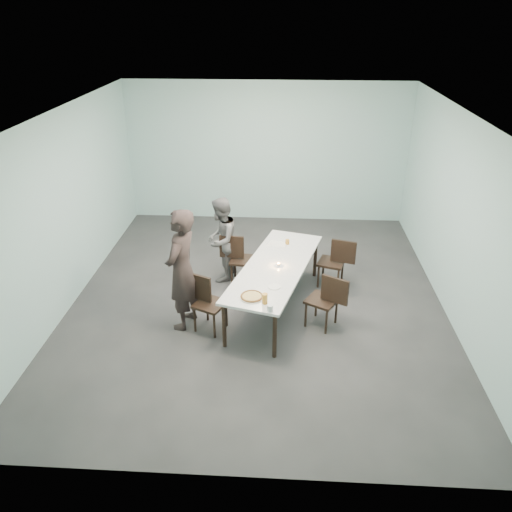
# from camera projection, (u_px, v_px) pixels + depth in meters

# --- Properties ---
(ground) EXTENTS (7.00, 7.00, 0.00)m
(ground) POSITION_uv_depth(u_px,v_px,m) (257.00, 298.00, 8.27)
(ground) COLOR #333335
(ground) RESTS_ON ground
(room_shell) EXTENTS (6.02, 7.02, 3.01)m
(room_shell) POSITION_uv_depth(u_px,v_px,m) (258.00, 181.00, 7.36)
(room_shell) COLOR #A8D3D4
(room_shell) RESTS_ON ground
(table) EXTENTS (1.57, 2.75, 0.75)m
(table) POSITION_uv_depth(u_px,v_px,m) (275.00, 269.00, 7.73)
(table) COLOR white
(table) RESTS_ON ground
(chair_near_left) EXTENTS (0.65, 0.56, 0.87)m
(chair_near_left) POSITION_uv_depth(u_px,v_px,m) (205.00, 299.00, 7.32)
(chair_near_left) COLOR black
(chair_near_left) RESTS_ON ground
(chair_far_left) EXTENTS (0.63, 0.45, 0.87)m
(chair_far_left) POSITION_uv_depth(u_px,v_px,m) (238.00, 256.00, 8.55)
(chair_far_left) COLOR black
(chair_far_left) RESTS_ON ground
(chair_near_right) EXTENTS (0.64, 0.57, 0.87)m
(chair_near_right) POSITION_uv_depth(u_px,v_px,m) (327.00, 298.00, 7.34)
(chair_near_right) COLOR black
(chair_near_right) RESTS_ON ground
(chair_far_right) EXTENTS (0.65, 0.53, 0.87)m
(chair_far_right) POSITION_uv_depth(u_px,v_px,m) (336.00, 259.00, 8.44)
(chair_far_right) COLOR black
(chair_far_right) RESTS_ON ground
(diner_near) EXTENTS (0.60, 0.77, 1.87)m
(diner_near) POSITION_uv_depth(u_px,v_px,m) (182.00, 270.00, 7.20)
(diner_near) COLOR black
(diner_near) RESTS_ON ground
(diner_far) EXTENTS (0.72, 0.84, 1.49)m
(diner_far) POSITION_uv_depth(u_px,v_px,m) (221.00, 240.00, 8.57)
(diner_far) COLOR slate
(diner_far) RESTS_ON ground
(pizza) EXTENTS (0.34, 0.34, 0.04)m
(pizza) POSITION_uv_depth(u_px,v_px,m) (252.00, 296.00, 6.87)
(pizza) COLOR white
(pizza) RESTS_ON table
(side_plate) EXTENTS (0.18, 0.18, 0.01)m
(side_plate) POSITION_uv_depth(u_px,v_px,m) (274.00, 287.00, 7.12)
(side_plate) COLOR white
(side_plate) RESTS_ON table
(beer_glass) EXTENTS (0.08, 0.08, 0.15)m
(beer_glass) POSITION_uv_depth(u_px,v_px,m) (265.00, 299.00, 6.71)
(beer_glass) COLOR #C2822A
(beer_glass) RESTS_ON table
(water_tumbler) EXTENTS (0.08, 0.08, 0.09)m
(water_tumbler) POSITION_uv_depth(u_px,v_px,m) (270.00, 308.00, 6.55)
(water_tumbler) COLOR silver
(water_tumbler) RESTS_ON table
(tealight) EXTENTS (0.06, 0.06, 0.05)m
(tealight) POSITION_uv_depth(u_px,v_px,m) (279.00, 265.00, 7.70)
(tealight) COLOR silver
(tealight) RESTS_ON table
(amber_tumbler) EXTENTS (0.07, 0.07, 0.08)m
(amber_tumbler) POSITION_uv_depth(u_px,v_px,m) (287.00, 242.00, 8.39)
(amber_tumbler) COLOR #C2822A
(amber_tumbler) RESTS_ON table
(menu) EXTENTS (0.35, 0.29, 0.01)m
(menu) POSITION_uv_depth(u_px,v_px,m) (277.00, 244.00, 8.40)
(menu) COLOR silver
(menu) RESTS_ON table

